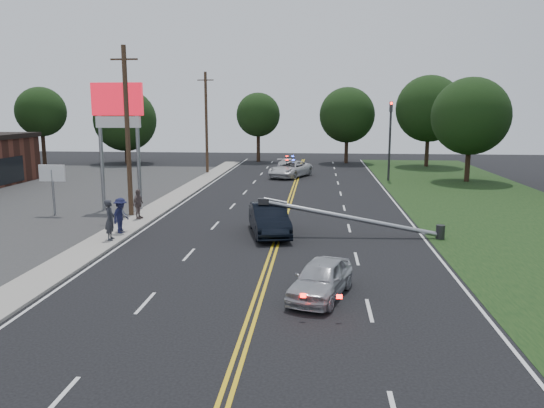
# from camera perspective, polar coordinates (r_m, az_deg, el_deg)

# --- Properties ---
(ground) EXTENTS (120.00, 120.00, 0.00)m
(ground) POSITION_cam_1_polar(r_m,az_deg,el_deg) (19.57, -1.10, -8.88)
(ground) COLOR black
(ground) RESTS_ON ground
(sidewalk) EXTENTS (1.80, 70.00, 0.12)m
(sidewalk) POSITION_cam_1_polar(r_m,az_deg,el_deg) (30.89, -14.74, -1.99)
(sidewalk) COLOR gray
(sidewalk) RESTS_ON ground
(grass_verge) EXTENTS (12.00, 80.00, 0.01)m
(grass_verge) POSITION_cam_1_polar(r_m,az_deg,el_deg) (31.29, 26.53, -2.69)
(grass_verge) COLOR black
(grass_verge) RESTS_ON ground
(centerline_yellow) EXTENTS (0.36, 80.00, 0.00)m
(centerline_yellow) POSITION_cam_1_polar(r_m,az_deg,el_deg) (29.17, 1.01, -2.46)
(centerline_yellow) COLOR gold
(centerline_yellow) RESTS_ON ground
(pylon_sign) EXTENTS (3.20, 0.35, 8.00)m
(pylon_sign) POSITION_cam_1_polar(r_m,az_deg,el_deg) (34.72, -16.24, 9.12)
(pylon_sign) COLOR gray
(pylon_sign) RESTS_ON ground
(small_sign) EXTENTS (1.60, 0.14, 3.10)m
(small_sign) POSITION_cam_1_polar(r_m,az_deg,el_deg) (34.59, -22.56, 2.66)
(small_sign) COLOR gray
(small_sign) RESTS_ON ground
(traffic_signal) EXTENTS (0.28, 0.41, 7.05)m
(traffic_signal) POSITION_cam_1_polar(r_m,az_deg,el_deg) (48.84, 12.58, 7.36)
(traffic_signal) COLOR #2D2D30
(traffic_signal) RESTS_ON ground
(fallen_streetlight) EXTENTS (9.36, 0.44, 1.91)m
(fallen_streetlight) POSITION_cam_1_polar(r_m,az_deg,el_deg) (27.04, 9.60, -1.65)
(fallen_streetlight) COLOR #2D2D30
(fallen_streetlight) RESTS_ON ground
(utility_pole_mid) EXTENTS (1.60, 0.28, 10.00)m
(utility_pole_mid) POSITION_cam_1_polar(r_m,az_deg,el_deg) (32.42, -15.29, 7.51)
(utility_pole_mid) COLOR #382619
(utility_pole_mid) RESTS_ON ground
(utility_pole_far) EXTENTS (1.60, 0.28, 10.00)m
(utility_pole_far) POSITION_cam_1_polar(r_m,az_deg,el_deg) (53.59, -7.07, 8.69)
(utility_pole_far) COLOR #382619
(utility_pole_far) RESTS_ON ground
(tree_4) EXTENTS (5.55, 5.55, 8.88)m
(tree_4) POSITION_cam_1_polar(r_m,az_deg,el_deg) (66.03, -23.60, 9.07)
(tree_4) COLOR black
(tree_4) RESTS_ON ground
(tree_5) EXTENTS (7.33, 7.33, 8.79)m
(tree_5) POSITION_cam_1_polar(r_m,az_deg,el_deg) (65.66, -15.53, 8.69)
(tree_5) COLOR black
(tree_5) RESTS_ON ground
(tree_6) EXTENTS (5.32, 5.32, 8.39)m
(tree_6) POSITION_cam_1_polar(r_m,az_deg,el_deg) (65.38, -1.50, 9.56)
(tree_6) COLOR black
(tree_6) RESTS_ON ground
(tree_7) EXTENTS (6.55, 6.55, 8.98)m
(tree_7) POSITION_cam_1_polar(r_m,az_deg,el_deg) (64.25, 8.09, 9.45)
(tree_7) COLOR black
(tree_7) RESTS_ON ground
(tree_8) EXTENTS (7.36, 7.36, 10.12)m
(tree_8) POSITION_cam_1_polar(r_m,az_deg,el_deg) (62.29, 16.54, 9.79)
(tree_8) COLOR black
(tree_8) RESTS_ON ground
(tree_9) EXTENTS (6.78, 6.78, 9.18)m
(tree_9) POSITION_cam_1_polar(r_m,az_deg,el_deg) (50.23, 20.59, 8.83)
(tree_9) COLOR black
(tree_9) RESTS_ON ground
(crashed_sedan) EXTENTS (2.74, 5.13, 1.61)m
(crashed_sedan) POSITION_cam_1_polar(r_m,az_deg,el_deg) (27.22, -0.31, -1.67)
(crashed_sedan) COLOR black
(crashed_sedan) RESTS_ON ground
(waiting_sedan) EXTENTS (2.61, 4.12, 1.31)m
(waiting_sedan) POSITION_cam_1_polar(r_m,az_deg,el_deg) (18.45, 5.29, -7.98)
(waiting_sedan) COLOR #AEB0B6
(waiting_sedan) RESTS_ON ground
(emergency_a) EXTENTS (4.47, 6.11, 1.54)m
(emergency_a) POSITION_cam_1_polar(r_m,az_deg,el_deg) (50.49, 1.97, 3.77)
(emergency_a) COLOR silver
(emergency_a) RESTS_ON ground
(emergency_b) EXTENTS (3.18, 4.69, 1.26)m
(emergency_b) POSITION_cam_1_polar(r_m,az_deg,el_deg) (54.60, 1.93, 4.11)
(emergency_b) COLOR silver
(emergency_b) RESTS_ON ground
(bystander_a) EXTENTS (0.58, 0.79, 1.98)m
(bystander_a) POSITION_cam_1_polar(r_m,az_deg,el_deg) (26.83, -17.02, -1.63)
(bystander_a) COLOR #282A31
(bystander_a) RESTS_ON sidewalk
(bystander_b) EXTENTS (0.86, 0.97, 1.66)m
(bystander_b) POSITION_cam_1_polar(r_m,az_deg,el_deg) (28.59, -15.84, -1.19)
(bystander_b) COLOR #9E9EA3
(bystander_b) RESTS_ON sidewalk
(bystander_c) EXTENTS (0.93, 1.30, 1.82)m
(bystander_c) POSITION_cam_1_polar(r_m,az_deg,el_deg) (28.19, -15.96, -1.19)
(bystander_c) COLOR #171A3B
(bystander_c) RESTS_ON sidewalk
(bystander_d) EXTENTS (0.61, 1.08, 1.73)m
(bystander_d) POSITION_cam_1_polar(r_m,az_deg,el_deg) (31.56, -14.21, -0.00)
(bystander_d) COLOR #61504E
(bystander_d) RESTS_ON sidewalk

